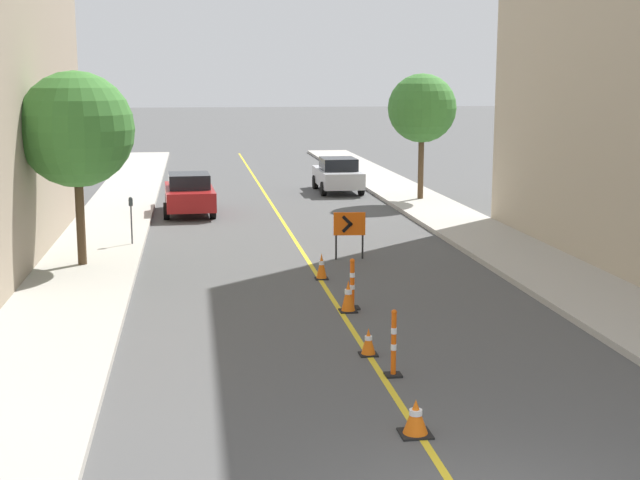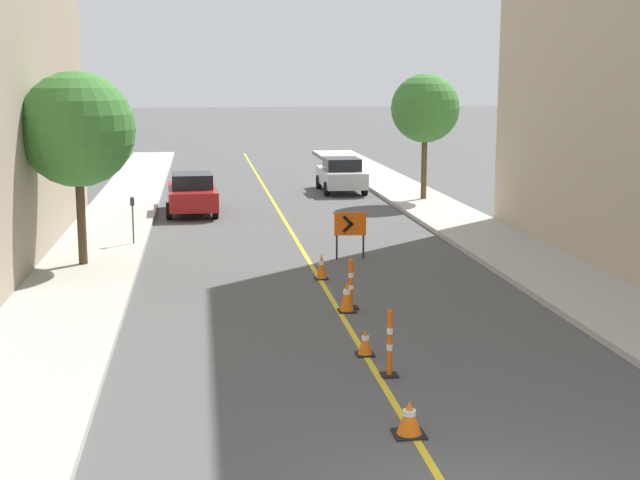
% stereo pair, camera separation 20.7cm
% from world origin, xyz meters
% --- Properties ---
extents(lane_stripe, '(0.12, 52.80, 0.01)m').
position_xyz_m(lane_stripe, '(0.00, 26.40, 0.00)').
color(lane_stripe, gold).
rests_on(lane_stripe, ground_plane).
extents(sidewalk_left, '(2.74, 52.80, 0.16)m').
position_xyz_m(sidewalk_left, '(-6.16, 26.40, 0.08)').
color(sidewalk_left, '#ADA89E').
rests_on(sidewalk_left, ground_plane).
extents(sidewalk_right, '(2.74, 52.80, 0.16)m').
position_xyz_m(sidewalk_right, '(6.16, 26.40, 0.08)').
color(sidewalk_right, '#ADA89E').
rests_on(sidewalk_right, ground_plane).
extents(traffic_cone_nearest, '(0.47, 0.47, 0.55)m').
position_xyz_m(traffic_cone_nearest, '(-0.06, 2.91, 0.27)').
color(traffic_cone_nearest, black).
rests_on(traffic_cone_nearest, ground_plane).
extents(traffic_cone_second, '(0.34, 0.34, 0.53)m').
position_xyz_m(traffic_cone_second, '(-0.01, 6.79, 0.26)').
color(traffic_cone_second, black).
rests_on(traffic_cone_second, ground_plane).
extents(traffic_cone_third, '(0.39, 0.39, 0.73)m').
position_xyz_m(traffic_cone_third, '(0.17, 10.00, 0.36)').
color(traffic_cone_third, black).
rests_on(traffic_cone_third, ground_plane).
extents(traffic_cone_fourth, '(0.34, 0.34, 0.69)m').
position_xyz_m(traffic_cone_fourth, '(0.05, 13.35, 0.34)').
color(traffic_cone_fourth, black).
rests_on(traffic_cone_fourth, ground_plane).
extents(delineator_post_front, '(0.29, 0.29, 1.22)m').
position_xyz_m(delineator_post_front, '(0.20, 5.55, 0.53)').
color(delineator_post_front, black).
rests_on(delineator_post_front, ground_plane).
extents(delineator_post_rear, '(0.34, 0.34, 1.17)m').
position_xyz_m(delineator_post_rear, '(0.30, 10.25, 0.50)').
color(delineator_post_rear, black).
rests_on(delineator_post_rear, ground_plane).
extents(arrow_barricade_primary, '(0.92, 0.14, 1.38)m').
position_xyz_m(arrow_barricade_primary, '(1.22, 15.82, 0.97)').
color(arrow_barricade_primary, '#EF560C').
rests_on(arrow_barricade_primary, ground_plane).
extents(parked_car_curb_near, '(1.98, 4.37, 1.59)m').
position_xyz_m(parked_car_curb_near, '(-3.38, 25.26, 0.80)').
color(parked_car_curb_near, maroon).
rests_on(parked_car_curb_near, ground_plane).
extents(parked_car_curb_mid, '(1.93, 4.31, 1.59)m').
position_xyz_m(parked_car_curb_mid, '(3.38, 31.06, 0.80)').
color(parked_car_curb_mid, '#B7B7BC').
rests_on(parked_car_curb_mid, ground_plane).
extents(parking_meter_near_curb, '(0.12, 0.11, 1.46)m').
position_xyz_m(parking_meter_near_curb, '(-5.14, 18.33, 1.18)').
color(parking_meter_near_curb, '#4C4C51').
rests_on(parking_meter_near_curb, sidewalk_left).
extents(street_tree_left_near, '(3.11, 3.11, 5.25)m').
position_xyz_m(street_tree_left_near, '(-6.30, 15.42, 3.83)').
color(street_tree_left_near, '#4C3823').
rests_on(street_tree_left_near, sidewalk_left).
extents(street_tree_right_near, '(2.86, 2.86, 5.22)m').
position_xyz_m(street_tree_right_near, '(6.30, 27.22, 3.93)').
color(street_tree_right_near, '#4C3823').
rests_on(street_tree_right_near, sidewalk_right).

